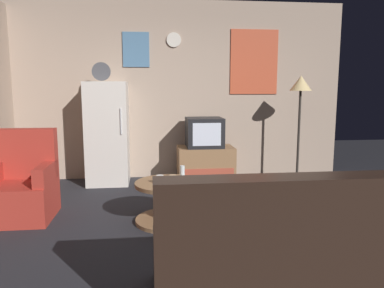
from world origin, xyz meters
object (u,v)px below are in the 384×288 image
fridge (108,133)px  mug_ceramic_tan (173,179)px  standing_lamp (300,92)px  mug_ceramic_white (160,180)px  armchair (21,187)px  wine_glass (182,172)px  crt_tv (204,132)px  couch (285,259)px  tv_stand (206,164)px  coffee_table (169,202)px  remote_control (176,183)px

fridge → mug_ceramic_tan: (0.84, -1.82, -0.27)m
standing_lamp → mug_ceramic_white: (-2.11, -1.55, -0.88)m
armchair → wine_glass: bearing=-7.4°
fridge → armchair: 1.68m
crt_tv → couch: bearing=-89.2°
tv_stand → crt_tv: crt_tv is taller
standing_lamp → crt_tv: bearing=171.9°
coffee_table → remote_control: bearing=-59.2°
mug_ceramic_white → standing_lamp: bearing=36.3°
mug_ceramic_white → remote_control: bearing=-15.5°
tv_stand → mug_ceramic_white: 1.91m
tv_stand → wine_glass: 1.68m
mug_ceramic_tan → remote_control: bearing=-52.6°
crt_tv → coffee_table: (-0.62, -1.69, -0.53)m
wine_glass → mug_ceramic_tan: size_ratio=1.67×
coffee_table → couch: 1.74m
tv_stand → crt_tv: bearing=-177.5°
mug_ceramic_tan → remote_control: (0.03, -0.04, -0.03)m
remote_control → armchair: size_ratio=0.16×
tv_stand → coffee_table: 1.81m
couch → mug_ceramic_tan: bearing=112.4°
fridge → standing_lamp: (2.83, -0.26, 0.60)m
fridge → crt_tv: 1.43m
crt_tv → coffee_table: 1.87m
crt_tv → armchair: bearing=-148.5°
crt_tv → coffee_table: crt_tv is taller
standing_lamp → mug_ceramic_tan: 2.67m
coffee_table → wine_glass: 0.34m
tv_stand → standing_lamp: standing_lamp is taller
standing_lamp → armchair: bearing=-162.2°
crt_tv → armchair: size_ratio=0.56×
remote_control → fridge: bearing=94.3°
armchair → standing_lamp: bearing=17.8°
wine_glass → mug_ceramic_tan: 0.21m
coffee_table → mug_ceramic_white: (-0.10, -0.06, 0.26)m
standing_lamp → couch: 3.53m
fridge → armchair: (-0.78, -1.42, -0.42)m
remote_control → armchair: (-1.66, 0.43, -0.11)m
standing_lamp → coffee_table: (-2.02, -1.49, -1.14)m
fridge → coffee_table: size_ratio=2.46×
couch → fridge: bearing=113.8°
standing_lamp → tv_stand: bearing=171.8°
couch → armchair: bearing=139.5°
coffee_table → armchair: (-1.60, 0.33, 0.12)m
standing_lamp → mug_ceramic_tan: size_ratio=17.67×
crt_tv → mug_ceramic_tan: bearing=-108.5°
armchair → couch: armchair is taller
coffee_table → fridge: bearing=114.9°
crt_tv → mug_ceramic_white: (-0.72, -1.75, -0.27)m
crt_tv → remote_control: crt_tv is taller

